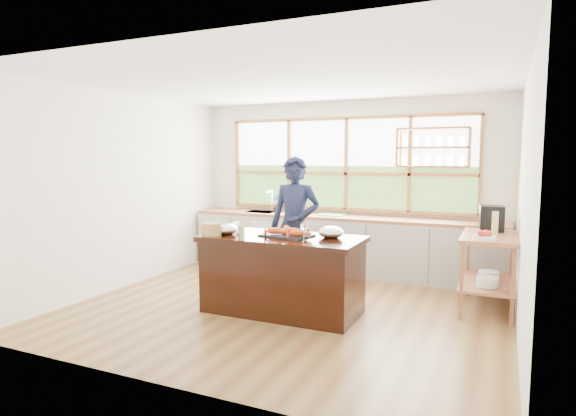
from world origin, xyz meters
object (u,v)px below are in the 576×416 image
Objects in this scene: wicker_basket at (211,229)px; island at (282,274)px; cook at (295,226)px; espresso_machine at (491,218)px.

island is at bearing 19.76° from wicker_basket.
espresso_machine is (2.35, 0.71, 0.15)m from cook.
cook is 1.19m from wicker_basket.
island is 8.08× the size of wicker_basket.
island is 0.88m from cook.
wicker_basket is (-0.63, -1.01, 0.06)m from cook.
island is at bearing -82.45° from cook.
cook is 7.97× the size of wicker_basket.
wicker_basket reaches higher than island.
island is 0.98m from wicker_basket.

